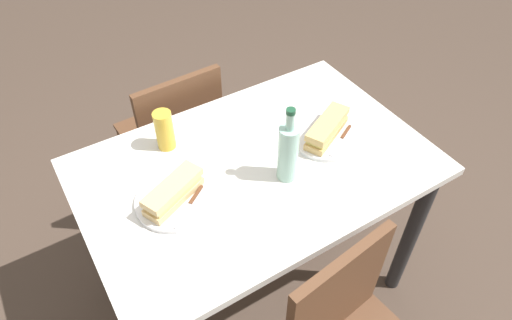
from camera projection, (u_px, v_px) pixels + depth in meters
name	position (u px, v px, depth m)	size (l,w,h in m)	color
ground_plane	(256.00, 282.00, 2.11)	(8.00, 8.00, 0.00)	#47382D
dining_table	(256.00, 188.00, 1.64)	(1.18, 0.78, 0.78)	silver
chair_near	(176.00, 136.00, 2.09)	(0.42, 0.42, 0.86)	brown
plate_near	(326.00, 137.00, 1.64)	(0.25, 0.25, 0.01)	white
baguette_sandwich_near	(327.00, 128.00, 1.61)	(0.23, 0.16, 0.07)	tan
knife_near	(342.00, 138.00, 1.62)	(0.16, 0.09, 0.01)	silver
plate_far	(175.00, 200.00, 1.43)	(0.25, 0.25, 0.01)	white
baguette_sandwich_far	(173.00, 192.00, 1.40)	(0.22, 0.15, 0.07)	#DBB77A
knife_far	(190.00, 204.00, 1.41)	(0.15, 0.11, 0.01)	silver
water_bottle	(288.00, 152.00, 1.44)	(0.07, 0.07, 0.28)	#99C6B7
beer_glass	(164.00, 130.00, 1.57)	(0.06, 0.06, 0.15)	gold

